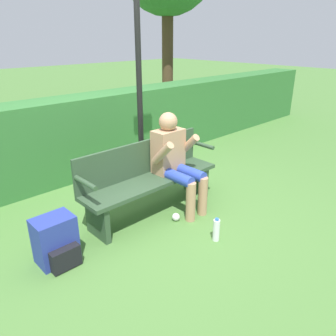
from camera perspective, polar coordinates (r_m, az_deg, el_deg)
The scene contains 8 objects.
ground_plane at distance 3.96m, azimuth -2.60°, elevation -7.62°, with size 40.00×40.00×0.00m, color #4C7A38.
hedge_back at distance 5.02m, azimuth -15.35°, elevation 5.32°, with size 12.00×0.58×1.15m.
park_bench at distance 3.80m, azimuth -3.32°, elevation -1.53°, with size 1.75×0.42×0.84m.
person_seated at distance 3.81m, azimuth 1.23°, elevation 1.74°, with size 0.51×0.64×1.15m.
backpack at distance 3.23m, azimuth -18.88°, elevation -12.00°, with size 0.36×0.35×0.45m.
water_bottle at distance 3.43m, azimuth 8.40°, elevation -10.62°, with size 0.07×0.07×0.25m.
signpost at distance 4.08m, azimuth -5.10°, elevation 17.76°, with size 0.36×0.09×2.97m.
litter_crumple at distance 3.76m, azimuth 1.39°, elevation -8.52°, with size 0.09×0.09×0.09m.
Camera 1 is at (-2.23, -2.61, 1.96)m, focal length 35.00 mm.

